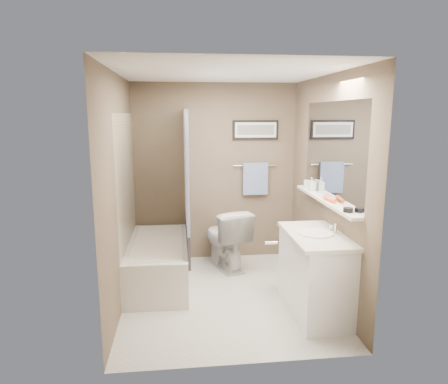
{
  "coord_description": "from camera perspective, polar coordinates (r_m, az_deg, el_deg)",
  "views": [
    {
      "loc": [
        -0.48,
        -4.12,
        1.99
      ],
      "look_at": [
        0.0,
        0.15,
        1.15
      ],
      "focal_mm": 32.0,
      "sensor_mm": 36.0,
      "label": 1
    }
  ],
  "objects": [
    {
      "name": "ceiling",
      "position": [
        4.16,
        0.24,
        16.44
      ],
      "size": [
        2.2,
        2.5,
        0.04
      ],
      "primitive_type": "cube",
      "color": "white",
      "rests_on": "wall_back"
    },
    {
      "name": "bathtub",
      "position": [
        4.91,
        -9.29,
        -9.84
      ],
      "size": [
        0.73,
        1.51,
        0.5
      ],
      "primitive_type": "cube",
      "rotation": [
        0.0,
        0.0,
        -0.02
      ],
      "color": "silver",
      "rests_on": "ground"
    },
    {
      "name": "soap_bottle",
      "position": [
        4.72,
        12.4,
        1.08
      ],
      "size": [
        0.07,
        0.07,
        0.16
      ],
      "primitive_type": "imported",
      "rotation": [
        0.0,
        0.0,
        0.02
      ],
      "color": "#999999",
      "rests_on": "shelf"
    },
    {
      "name": "wall_back",
      "position": [
        5.43,
        -1.28,
        2.7
      ],
      "size": [
        2.2,
        0.04,
        2.4
      ],
      "primitive_type": "cube",
      "color": "brown",
      "rests_on": "ground"
    },
    {
      "name": "mirror",
      "position": [
        4.28,
        15.19,
        5.73
      ],
      "size": [
        0.02,
        1.6,
        1.0
      ],
      "primitive_type": "cube",
      "color": "silver",
      "rests_on": "wall_right"
    },
    {
      "name": "curtain_rod",
      "position": [
        4.62,
        -5.54,
        11.76
      ],
      "size": [
        0.02,
        1.55,
        0.02
      ],
      "primitive_type": "cylinder",
      "rotation": [
        1.57,
        0.0,
        0.0
      ],
      "color": "silver",
      "rests_on": "wall_left"
    },
    {
      "name": "sink_basin",
      "position": [
        4.02,
        12.96,
        -5.74
      ],
      "size": [
        0.34,
        0.34,
        0.01
      ],
      "primitive_type": "cylinder",
      "color": "silver",
      "rests_on": "countertop"
    },
    {
      "name": "faucet_spout",
      "position": [
        4.08,
        15.65,
        -5.01
      ],
      "size": [
        0.02,
        0.02,
        0.1
      ],
      "primitive_type": "cylinder",
      "color": "silver",
      "rests_on": "countertop"
    },
    {
      "name": "wall_front",
      "position": [
        3.03,
        2.93,
        -4.07
      ],
      "size": [
        2.2,
        0.04,
        2.4
      ],
      "primitive_type": "cube",
      "color": "brown",
      "rests_on": "ground"
    },
    {
      "name": "pink_comb",
      "position": [
        4.46,
        13.6,
        -0.52
      ],
      "size": [
        0.03,
        0.16,
        0.01
      ],
      "primitive_type": "cube",
      "rotation": [
        0.0,
        0.0,
        0.0
      ],
      "color": "pink",
      "rests_on": "shelf"
    },
    {
      "name": "towel_bar",
      "position": [
        5.47,
        4.49,
        3.8
      ],
      "size": [
        0.6,
        0.02,
        0.02
      ],
      "primitive_type": "cylinder",
      "rotation": [
        0.0,
        1.57,
        0.0
      ],
      "color": "silver",
      "rests_on": "wall_back"
    },
    {
      "name": "tub_rim",
      "position": [
        4.83,
        -9.38,
        -7.07
      ],
      "size": [
        0.56,
        1.36,
        0.02
      ],
      "primitive_type": "cube",
      "color": "white",
      "rests_on": "bathtub"
    },
    {
      "name": "curtain_upper",
      "position": [
        4.66,
        -5.39,
        3.74
      ],
      "size": [
        0.03,
        1.45,
        1.28
      ],
      "primitive_type": "cube",
      "color": "white",
      "rests_on": "curtain_rod"
    },
    {
      "name": "wall_left",
      "position": [
        4.24,
        -14.44,
        -0.04
      ],
      "size": [
        0.04,
        2.5,
        2.4
      ],
      "primitive_type": "cube",
      "color": "brown",
      "rests_on": "ground"
    },
    {
      "name": "faucet_knob",
      "position": [
        4.17,
        15.13,
        -4.91
      ],
      "size": [
        0.05,
        0.05,
        0.05
      ],
      "primitive_type": "sphere",
      "color": "white",
      "rests_on": "countertop"
    },
    {
      "name": "vanity",
      "position": [
        4.17,
        12.96,
        -11.62
      ],
      "size": [
        0.54,
        0.92,
        0.8
      ],
      "primitive_type": "cube",
      "rotation": [
        0.0,
        0.0,
        0.04
      ],
      "color": "white",
      "rests_on": "ground"
    },
    {
      "name": "wall_right",
      "position": [
        4.47,
        14.1,
        0.56
      ],
      "size": [
        0.04,
        2.5,
        2.4
      ],
      "primitive_type": "cube",
      "color": "brown",
      "rests_on": "ground"
    },
    {
      "name": "art_image",
      "position": [
        5.43,
        4.56,
        8.83
      ],
      "size": [
        0.5,
        0.0,
        0.13
      ],
      "primitive_type": "cube",
      "color": "#595959",
      "rests_on": "art_mat"
    },
    {
      "name": "tile_surround",
      "position": [
        4.76,
        -13.66,
        -1.25
      ],
      "size": [
        0.02,
        1.55,
        2.0
      ],
      "primitive_type": "cube",
      "color": "#BAAC8D",
      "rests_on": "wall_left"
    },
    {
      "name": "candle_bowl_near",
      "position": [
        3.8,
        17.3,
        -2.47
      ],
      "size": [
        0.09,
        0.09,
        0.04
      ],
      "primitive_type": "cylinder",
      "color": "black",
      "rests_on": "shelf"
    },
    {
      "name": "glass_jar",
      "position": [
        4.88,
        11.79,
        1.09
      ],
      "size": [
        0.08,
        0.08,
        0.1
      ],
      "primitive_type": "cylinder",
      "color": "silver",
      "rests_on": "shelf"
    },
    {
      "name": "art_frame",
      "position": [
        5.45,
        4.53,
        8.84
      ],
      "size": [
        0.62,
        0.02,
        0.26
      ],
      "primitive_type": "cube",
      "color": "black",
      "rests_on": "wall_back"
    },
    {
      "name": "hair_brush_front",
      "position": [
        4.21,
        14.85,
        -1.01
      ],
      "size": [
        0.07,
        0.22,
        0.04
      ],
      "primitive_type": "cylinder",
      "rotation": [
        1.57,
        0.0,
        0.12
      ],
      "color": "#E45720",
      "rests_on": "shelf"
    },
    {
      "name": "countertop",
      "position": [
        4.03,
        13.08,
        -6.11
      ],
      "size": [
        0.54,
        0.96,
        0.04
      ],
      "primitive_type": "cube",
      "color": "beige",
      "rests_on": "vanity"
    },
    {
      "name": "art_mat",
      "position": [
        5.44,
        4.56,
        8.83
      ],
      "size": [
        0.56,
        0.0,
        0.2
      ],
      "primitive_type": "cube",
      "color": "white",
      "rests_on": "art_frame"
    },
    {
      "name": "towel",
      "position": [
        5.48,
        4.5,
        1.91
      ],
      "size": [
        0.34,
        0.05,
        0.44
      ],
      "primitive_type": "cube",
      "color": "#9BB6E2",
      "rests_on": "towel_bar"
    },
    {
      "name": "ground",
      "position": [
        4.6,
        0.22,
        -14.57
      ],
      "size": [
        2.5,
        2.5,
        0.0
      ],
      "primitive_type": "plane",
      "color": "beige",
      "rests_on": "ground"
    },
    {
      "name": "curtain_lower",
      "position": [
        4.83,
        -5.22,
        -5.95
      ],
      "size": [
        0.03,
        1.45,
        0.36
      ],
      "primitive_type": "cube",
      "color": "#2B284B",
      "rests_on": "curtain_rod"
    },
    {
      "name": "toilet",
      "position": [
        5.24,
        0.19,
        -6.58
      ],
      "size": [
        0.67,
        0.89,
        0.8
      ],
      "primitive_type": "imported",
      "rotation": [
        0.0,
        0.0,
        3.46
      ],
      "color": "silver",
      "rests_on": "ground"
    },
    {
      "name": "door_handle",
      "position": [
        3.17,
        6.74,
        -7.24
      ],
      "size": [
        0.1,
        0.02,
        0.02
      ],
      "primitive_type": "cylinder",
      "rotation": [
        0.0,
        1.57,
        0.0
      ],
      "color": "silver",
      "rests_on": "door"
    },
    {
      "name": "shelf",
      "position": [
        4.34,
        14.17,
        -1.11
      ],
      "size": [
        0.12,
        1.6,
        0.03
      ],
      "primitive_type": "cube",
      "color": "silver",
      "rests_on": "wall_right"
    },
    {
      "name": "door",
      "position": [
        3.21,
        12.74,
        -7.19
      ],
      "size": [
        0.8,
        0.02,
        2.0
      ],
      "primitive_type": "cube",
      "color": "silver",
      "rests_on": "wall_front"
    }
  ]
}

